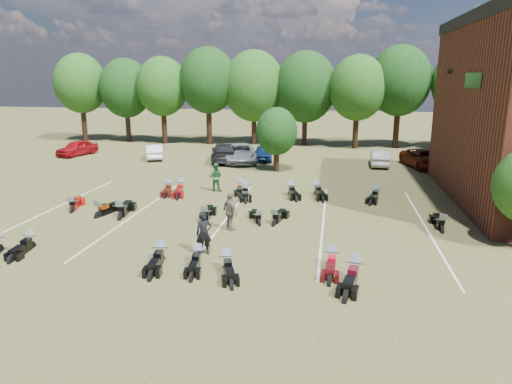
% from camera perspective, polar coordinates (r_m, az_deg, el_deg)
% --- Properties ---
extents(ground, '(160.00, 160.00, 0.00)m').
position_cam_1_polar(ground, '(20.74, 2.59, -6.11)').
color(ground, brown).
rests_on(ground, ground).
extents(car_0, '(2.72, 4.47, 1.42)m').
position_cam_1_polar(car_0, '(45.86, -21.45, 5.16)').
color(car_0, maroon).
rests_on(car_0, ground).
extents(car_1, '(2.76, 4.19, 1.31)m').
position_cam_1_polar(car_1, '(41.97, -12.54, 4.96)').
color(car_1, silver).
rests_on(car_1, ground).
extents(car_2, '(3.96, 6.16, 1.58)m').
position_cam_1_polar(car_2, '(39.29, -1.99, 4.88)').
color(car_2, gray).
rests_on(car_2, ground).
extents(car_3, '(3.40, 5.78, 1.57)m').
position_cam_1_polar(car_3, '(39.82, -4.01, 4.97)').
color(car_3, black).
rests_on(car_3, ground).
extents(car_4, '(2.09, 3.99, 1.29)m').
position_cam_1_polar(car_4, '(40.20, 0.91, 4.89)').
color(car_4, '#0B2252').
rests_on(car_4, ground).
extents(car_5, '(1.50, 4.06, 1.33)m').
position_cam_1_polar(car_5, '(39.05, 15.18, 4.14)').
color(car_5, '#A7A7A2').
rests_on(car_5, ground).
extents(car_6, '(3.71, 5.70, 1.46)m').
position_cam_1_polar(car_6, '(39.37, 20.33, 3.92)').
color(car_6, '#5F1505').
rests_on(car_6, ground).
extents(car_7, '(3.27, 4.80, 1.29)m').
position_cam_1_polar(car_7, '(39.67, 21.85, 3.73)').
color(car_7, '#3D3D42').
rests_on(car_7, ground).
extents(person_black, '(0.79, 0.69, 1.83)m').
position_cam_1_polar(person_black, '(19.03, -6.54, -5.18)').
color(person_black, black).
rests_on(person_black, ground).
extents(person_green, '(0.90, 0.70, 1.83)m').
position_cam_1_polar(person_green, '(29.42, -5.08, 1.86)').
color(person_green, '#235F2F').
rests_on(person_green, ground).
extents(person_grey, '(1.10, 1.09, 1.87)m').
position_cam_1_polar(person_grey, '(21.82, -3.24, -2.49)').
color(person_grey, '#605A52').
rests_on(person_grey, ground).
extents(motorcycle_1, '(0.92, 2.14, 1.16)m').
position_cam_1_polar(motorcycle_1, '(22.12, -26.28, -6.32)').
color(motorcycle_1, black).
rests_on(motorcycle_1, ground).
extents(motorcycle_2, '(0.92, 2.09, 1.13)m').
position_cam_1_polar(motorcycle_2, '(18.45, -7.29, -8.89)').
color(motorcycle_2, black).
rests_on(motorcycle_2, ground).
extents(motorcycle_3, '(0.99, 2.28, 1.23)m').
position_cam_1_polar(motorcycle_3, '(18.88, -11.77, -8.53)').
color(motorcycle_3, black).
rests_on(motorcycle_3, ground).
extents(motorcycle_4, '(1.30, 2.18, 1.16)m').
position_cam_1_polar(motorcycle_4, '(17.78, -3.65, -9.73)').
color(motorcycle_4, black).
rests_on(motorcycle_4, ground).
extents(motorcycle_5, '(1.21, 2.46, 1.32)m').
position_cam_1_polar(motorcycle_5, '(17.39, 12.18, -10.62)').
color(motorcycle_5, black).
rests_on(motorcycle_5, ground).
extents(motorcycle_6, '(0.78, 2.19, 1.20)m').
position_cam_1_polar(motorcycle_6, '(18.31, 9.46, -9.17)').
color(motorcycle_6, '#3E080B').
rests_on(motorcycle_6, ground).
extents(motorcycle_7, '(1.38, 2.40, 1.27)m').
position_cam_1_polar(motorcycle_7, '(26.96, -21.96, -2.32)').
color(motorcycle_7, '#950B0A').
rests_on(motorcycle_7, ground).
extents(motorcycle_8, '(1.30, 2.44, 1.30)m').
position_cam_1_polar(motorcycle_8, '(25.48, -18.98, -2.98)').
color(motorcycle_8, black).
rests_on(motorcycle_8, ground).
extents(motorcycle_9, '(1.22, 2.63, 1.41)m').
position_cam_1_polar(motorcycle_9, '(24.85, -16.53, -3.22)').
color(motorcycle_9, black).
rests_on(motorcycle_9, ground).
extents(motorcycle_10, '(0.97, 2.40, 1.31)m').
position_cam_1_polar(motorcycle_10, '(23.31, -6.39, -3.85)').
color(motorcycle_10, black).
rests_on(motorcycle_10, ground).
extents(motorcycle_11, '(1.28, 2.09, 1.11)m').
position_cam_1_polar(motorcycle_11, '(22.89, 0.36, -4.11)').
color(motorcycle_11, black).
rests_on(motorcycle_11, ground).
extents(motorcycle_12, '(1.09, 2.24, 1.19)m').
position_cam_1_polar(motorcycle_12, '(22.87, 2.34, -4.14)').
color(motorcycle_12, black).
rests_on(motorcycle_12, ground).
extents(motorcycle_13, '(0.74, 2.24, 1.24)m').
position_cam_1_polar(motorcycle_13, '(23.63, 22.15, -4.60)').
color(motorcycle_13, black).
rests_on(motorcycle_13, ground).
extents(motorcycle_14, '(0.97, 2.14, 1.15)m').
position_cam_1_polar(motorcycle_14, '(29.77, -10.72, 0.01)').
color(motorcycle_14, '#430D09').
rests_on(motorcycle_14, ground).
extents(motorcycle_15, '(1.17, 2.44, 1.31)m').
position_cam_1_polar(motorcycle_15, '(29.56, -9.31, -0.04)').
color(motorcycle_15, maroon).
rests_on(motorcycle_15, ground).
extents(motorcycle_16, '(1.22, 2.51, 1.34)m').
position_cam_1_polar(motorcycle_16, '(28.44, -1.33, -0.42)').
color(motorcycle_16, black).
rests_on(motorcycle_16, ground).
extents(motorcycle_17, '(1.01, 2.18, 1.17)m').
position_cam_1_polar(motorcycle_17, '(29.55, -2.00, 0.14)').
color(motorcycle_17, black).
rests_on(motorcycle_17, ground).
extents(motorcycle_18, '(1.34, 2.35, 1.25)m').
position_cam_1_polar(motorcycle_18, '(28.73, 4.32, -0.30)').
color(motorcycle_18, black).
rests_on(motorcycle_18, ground).
extents(motorcycle_19, '(1.31, 2.42, 1.29)m').
position_cam_1_polar(motorcycle_19, '(28.88, 7.54, -0.31)').
color(motorcycle_19, black).
rests_on(motorcycle_19, ground).
extents(motorcycle_20, '(1.28, 2.28, 1.21)m').
position_cam_1_polar(motorcycle_20, '(28.61, 14.80, -0.81)').
color(motorcycle_20, black).
rests_on(motorcycle_20, ground).
extents(tree_line, '(56.00, 6.00, 9.79)m').
position_cam_1_polar(tree_line, '(48.42, 5.93, 13.16)').
color(tree_line, black).
rests_on(tree_line, ground).
extents(young_tree_midfield, '(3.20, 3.20, 4.70)m').
position_cam_1_polar(young_tree_midfield, '(35.31, 2.61, 7.58)').
color(young_tree_midfield, black).
rests_on(young_tree_midfield, ground).
extents(parking_lines, '(20.10, 14.00, 0.01)m').
position_cam_1_polar(parking_lines, '(24.05, -3.62, -3.20)').
color(parking_lines, silver).
rests_on(parking_lines, ground).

